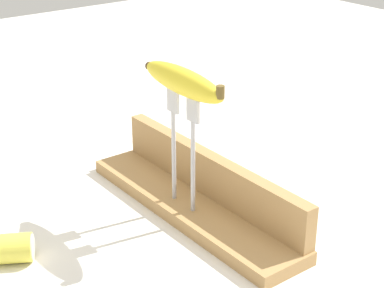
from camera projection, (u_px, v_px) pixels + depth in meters
ground_plane at (192, 212)px, 1.04m from camera, size 3.00×3.00×0.00m
wooden_board at (192, 207)px, 1.03m from camera, size 0.45×0.10×0.02m
board_backstop at (211, 175)px, 1.04m from camera, size 0.44×0.02×0.07m
fork_stand_center at (183, 140)px, 0.97m from camera, size 0.08×0.01×0.19m
banana_raised_center at (183, 81)px, 0.94m from camera, size 0.19×0.04×0.04m
banana_chunk_near at (14, 248)px, 0.90m from camera, size 0.06×0.07×0.04m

